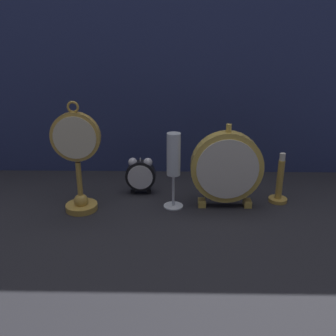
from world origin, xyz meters
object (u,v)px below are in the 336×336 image
Objects in this scene: mantel_clock_silver at (227,168)px; champagne_flute at (174,161)px; pocket_watch_on_stand at (78,161)px; brass_candlestick at (279,186)px; alarm_clock_twin_bell at (141,174)px.

mantel_clock_silver is 1.11× the size of champagne_flute.
pocket_watch_on_stand is at bearing -174.43° from champagne_flute.
brass_candlestick is (0.15, 0.03, -0.07)m from mantel_clock_silver.
alarm_clock_twin_bell is at bearing 160.62° from mantel_clock_silver.
brass_candlestick is at bearing 12.09° from mantel_clock_silver.
pocket_watch_on_stand is 0.20m from alarm_clock_twin_bell.
brass_candlestick is at bearing 6.49° from pocket_watch_on_stand.
mantel_clock_silver reaches higher than champagne_flute.
mantel_clock_silver is (0.38, 0.03, -0.03)m from pocket_watch_on_stand.
alarm_clock_twin_bell is 0.25m from mantel_clock_silver.
pocket_watch_on_stand is at bearing -173.51° from brass_candlestick.
mantel_clock_silver is at bearing -167.91° from brass_candlestick.
alarm_clock_twin_bell is 0.48× the size of mantel_clock_silver.
pocket_watch_on_stand reaches higher than alarm_clock_twin_bell.
pocket_watch_on_stand is 2.67× the size of alarm_clock_twin_bell.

